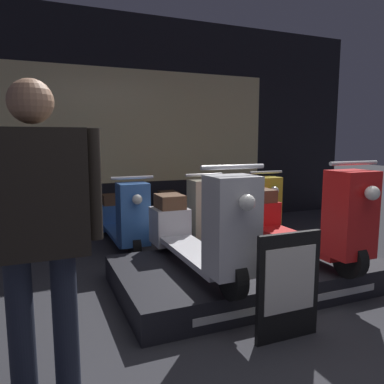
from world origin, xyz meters
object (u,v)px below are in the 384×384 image
Objects in this scene: scooter_backrow_1 at (186,213)px; scooter_backrow_2 at (242,208)px; price_sign_board at (288,286)px; scooter_display_left at (198,230)px; person_left_browsing at (37,216)px; scooter_display_right at (301,219)px; scooter_backrow_0 at (122,218)px.

scooter_backrow_2 is at bearing 0.00° from scooter_backrow_1.
price_sign_board is at bearing -96.79° from scooter_backrow_1.
person_left_browsing is (-1.24, -0.87, 0.39)m from scooter_display_left.
scooter_backrow_1 is at bearing 83.21° from price_sign_board.
scooter_backrow_1 reaches higher than price_sign_board.
scooter_display_left is 1.07× the size of person_left_browsing.
scooter_display_right reaches higher than scooter_backrow_0.
scooter_backrow_0 is at bearing 101.66° from price_sign_board.
scooter_backrow_0 is at bearing 98.23° from scooter_display_left.
scooter_backrow_0 is 2.73m from price_sign_board.
scooter_display_right is (1.08, 0.00, 0.00)m from scooter_display_left.
person_left_browsing is at bearing -110.11° from scooter_backrow_0.
scooter_backrow_1 is (-0.48, 1.81, -0.23)m from scooter_display_right.
scooter_backrow_2 is 2.35× the size of price_sign_board.
scooter_display_left reaches higher than price_sign_board.
scooter_backrow_2 is (0.40, 1.81, -0.23)m from scooter_display_right.
scooter_backrow_1 is 2.35× the size of price_sign_board.
person_left_browsing reaches higher than scooter_backrow_2.
scooter_display_right is 2.51m from person_left_browsing.
scooter_backrow_1 is 1.00× the size of scooter_backrow_2.
scooter_display_right is at bearing -102.35° from scooter_backrow_2.
scooter_display_left and scooter_display_right have the same top height.
scooter_backrow_0 is 1.00× the size of scooter_backrow_1.
person_left_browsing reaches higher than scooter_display_right.
scooter_backrow_2 is 3.87m from person_left_browsing.
scooter_display_right reaches higher than price_sign_board.
scooter_display_left is 1.00× the size of scooter_backrow_0.
person_left_browsing reaches higher than scooter_backrow_1.
person_left_browsing is at bearing -124.66° from scooter_backrow_1.
scooter_backrow_0 is at bearing 69.89° from person_left_browsing.
scooter_backrow_0 is at bearing 180.00° from scooter_backrow_1.
scooter_backrow_1 is 3.32m from person_left_browsing.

